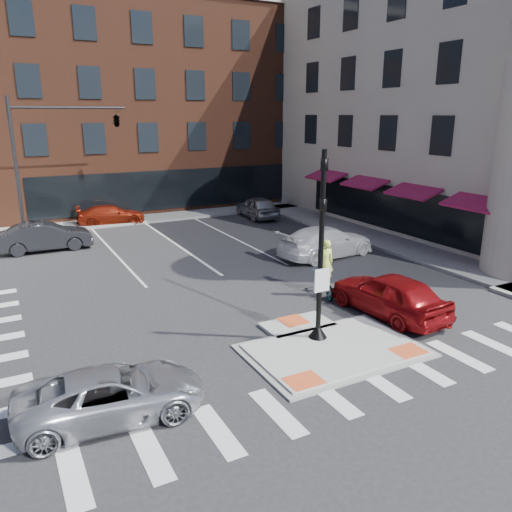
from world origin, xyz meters
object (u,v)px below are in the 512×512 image
bg_car_red (111,215)px  red_sedan (389,294)px  white_pickup (326,242)px  silver_suv (112,394)px  bg_car_dark (45,236)px  bg_car_silver (257,207)px  cyclist (325,277)px

bg_car_red → red_sedan: bearing=-158.1°
white_pickup → bg_car_red: size_ratio=1.24×
silver_suv → white_pickup: white_pickup is taller
bg_car_red → white_pickup: bearing=-141.7°
red_sedan → bg_car_dark: red_sedan is taller
bg_car_silver → bg_car_red: bg_car_silver is taller
red_sedan → bg_car_red: size_ratio=1.07×
white_pickup → cyclist: 5.77m
silver_suv → white_pickup: bearing=-49.9°
bg_car_dark → silver_suv: bearing=-179.9°
cyclist → red_sedan: bearing=123.6°
bg_car_silver → red_sedan: bearing=81.2°
white_pickup → bg_car_red: 15.39m
silver_suv → bg_car_silver: (14.36, 19.67, 0.14)m
silver_suv → cyclist: cyclist is taller
silver_suv → bg_car_silver: bearing=-31.7°
red_sedan → white_pickup: bearing=-113.1°
white_pickup → bg_car_silver: size_ratio=1.21×
cyclist → bg_car_dark: bearing=-38.7°
silver_suv → bg_car_dark: size_ratio=0.95×
bg_car_red → bg_car_dark: bearing=145.4°
bg_car_dark → bg_car_silver: size_ratio=1.05×
white_pickup → cyclist: size_ratio=2.32×
red_sedan → white_pickup: 7.81m
silver_suv → red_sedan: bearing=-75.7°
silver_suv → cyclist: bearing=-59.8°
red_sedan → white_pickup: red_sedan is taller
bg_car_silver → silver_suv: bearing=57.9°
bg_car_dark → bg_car_red: bg_car_dark is taller
bg_car_silver → bg_car_red: size_ratio=1.02×
bg_car_dark → bg_car_silver: bearing=-79.2°
silver_suv → bg_car_red: 22.81m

